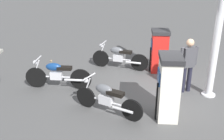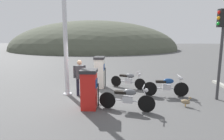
{
  "view_description": "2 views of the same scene",
  "coord_description": "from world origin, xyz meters",
  "px_view_note": "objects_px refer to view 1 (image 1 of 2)",
  "views": [
    {
      "loc": [
        0.64,
        7.51,
        3.66
      ],
      "look_at": [
        1.35,
        0.04,
        0.61
      ],
      "focal_mm": 42.78,
      "sensor_mm": 36.0,
      "label": 1
    },
    {
      "loc": [
        1.14,
        -8.68,
        2.74
      ],
      "look_at": [
        0.55,
        0.54,
        1.13
      ],
      "focal_mm": 31.91,
      "sensor_mm": 36.0,
      "label": 2
    }
  ],
  "objects_px": {
    "motorcycle_near_pump": "(119,56)",
    "motorcycle_extra": "(57,74)",
    "attendant_person": "(188,62)",
    "fuel_pump_near": "(159,51)",
    "canopy_support_pole": "(220,17)",
    "fuel_pump_far": "(168,87)",
    "wandering_duck": "(54,66)",
    "motorcycle_far_pump": "(107,97)"
  },
  "relations": [
    {
      "from": "attendant_person",
      "to": "canopy_support_pole",
      "type": "distance_m",
      "value": 1.53
    },
    {
      "from": "fuel_pump_far",
      "to": "canopy_support_pole",
      "type": "distance_m",
      "value": 2.4
    },
    {
      "from": "attendant_person",
      "to": "fuel_pump_near",
      "type": "bearing_deg",
      "value": -65.96
    },
    {
      "from": "fuel_pump_near",
      "to": "canopy_support_pole",
      "type": "distance_m",
      "value": 2.73
    },
    {
      "from": "motorcycle_extra",
      "to": "attendant_person",
      "type": "bearing_deg",
      "value": -177.8
    },
    {
      "from": "motorcycle_near_pump",
      "to": "motorcycle_extra",
      "type": "xyz_separation_m",
      "value": [
        1.78,
        1.83,
        0.01
      ]
    },
    {
      "from": "wandering_duck",
      "to": "canopy_support_pole",
      "type": "height_order",
      "value": "canopy_support_pole"
    },
    {
      "from": "fuel_pump_near",
      "to": "motorcycle_extra",
      "type": "xyz_separation_m",
      "value": [
        3.21,
        1.74,
        -0.28
      ]
    },
    {
      "from": "motorcycle_extra",
      "to": "attendant_person",
      "type": "height_order",
      "value": "attendant_person"
    },
    {
      "from": "fuel_pump_far",
      "to": "wandering_duck",
      "type": "distance_m",
      "value": 4.61
    },
    {
      "from": "wandering_duck",
      "to": "motorcycle_far_pump",
      "type": "bearing_deg",
      "value": 129.68
    },
    {
      "from": "motorcycle_far_pump",
      "to": "wandering_duck",
      "type": "relative_size",
      "value": 4.31
    },
    {
      "from": "fuel_pump_far",
      "to": "wandering_duck",
      "type": "height_order",
      "value": "fuel_pump_far"
    },
    {
      "from": "motorcycle_extra",
      "to": "wandering_duck",
      "type": "relative_size",
      "value": 4.94
    },
    {
      "from": "motorcycle_extra",
      "to": "canopy_support_pole",
      "type": "xyz_separation_m",
      "value": [
        -4.57,
        0.04,
        1.83
      ]
    },
    {
      "from": "motorcycle_extra",
      "to": "canopy_support_pole",
      "type": "relative_size",
      "value": 0.43
    },
    {
      "from": "motorcycle_extra",
      "to": "motorcycle_near_pump",
      "type": "bearing_deg",
      "value": -134.18
    },
    {
      "from": "canopy_support_pole",
      "to": "motorcycle_near_pump",
      "type": "bearing_deg",
      "value": -33.76
    },
    {
      "from": "attendant_person",
      "to": "canopy_support_pole",
      "type": "xyz_separation_m",
      "value": [
        -0.65,
        0.19,
        1.37
      ]
    },
    {
      "from": "fuel_pump_far",
      "to": "attendant_person",
      "type": "bearing_deg",
      "value": -115.18
    },
    {
      "from": "fuel_pump_near",
      "to": "fuel_pump_far",
      "type": "relative_size",
      "value": 0.91
    },
    {
      "from": "fuel_pump_near",
      "to": "motorcycle_near_pump",
      "type": "distance_m",
      "value": 1.47
    },
    {
      "from": "fuel_pump_far",
      "to": "wandering_duck",
      "type": "relative_size",
      "value": 3.94
    },
    {
      "from": "motorcycle_extra",
      "to": "attendant_person",
      "type": "distance_m",
      "value": 3.95
    },
    {
      "from": "attendant_person",
      "to": "canopy_support_pole",
      "type": "relative_size",
      "value": 0.34
    },
    {
      "from": "fuel_pump_far",
      "to": "motorcycle_extra",
      "type": "xyz_separation_m",
      "value": [
        3.21,
        -1.36,
        -0.35
      ]
    },
    {
      "from": "fuel_pump_near",
      "to": "motorcycle_extra",
      "type": "distance_m",
      "value": 3.66
    },
    {
      "from": "motorcycle_near_pump",
      "to": "motorcycle_extra",
      "type": "height_order",
      "value": "motorcycle_extra"
    },
    {
      "from": "motorcycle_far_pump",
      "to": "wandering_duck",
      "type": "distance_m",
      "value": 3.43
    },
    {
      "from": "wandering_duck",
      "to": "fuel_pump_near",
      "type": "bearing_deg",
      "value": -173.26
    },
    {
      "from": "wandering_duck",
      "to": "canopy_support_pole",
      "type": "relative_size",
      "value": 0.09
    },
    {
      "from": "fuel_pump_near",
      "to": "fuel_pump_far",
      "type": "height_order",
      "value": "fuel_pump_far"
    },
    {
      "from": "motorcycle_near_pump",
      "to": "motorcycle_extra",
      "type": "relative_size",
      "value": 1.0
    },
    {
      "from": "attendant_person",
      "to": "wandering_duck",
      "type": "xyz_separation_m",
      "value": [
        4.42,
        -1.15,
        -0.74
      ]
    },
    {
      "from": "motorcycle_near_pump",
      "to": "wandering_duck",
      "type": "distance_m",
      "value": 2.35
    },
    {
      "from": "fuel_pump_far",
      "to": "wandering_duck",
      "type": "xyz_separation_m",
      "value": [
        3.71,
        -2.66,
        -0.64
      ]
    },
    {
      "from": "motorcycle_far_pump",
      "to": "motorcycle_near_pump",
      "type": "bearing_deg",
      "value": -91.6
    },
    {
      "from": "motorcycle_far_pump",
      "to": "motorcycle_extra",
      "type": "bearing_deg",
      "value": -38.25
    },
    {
      "from": "fuel_pump_far",
      "to": "motorcycle_near_pump",
      "type": "xyz_separation_m",
      "value": [
        1.43,
        -3.19,
        -0.36
      ]
    },
    {
      "from": "fuel_pump_near",
      "to": "motorcycle_extra",
      "type": "bearing_deg",
      "value": 28.51
    },
    {
      "from": "motorcycle_far_pump",
      "to": "wandering_duck",
      "type": "bearing_deg",
      "value": -50.32
    },
    {
      "from": "fuel_pump_near",
      "to": "motorcycle_far_pump",
      "type": "relative_size",
      "value": 0.83
    }
  ]
}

